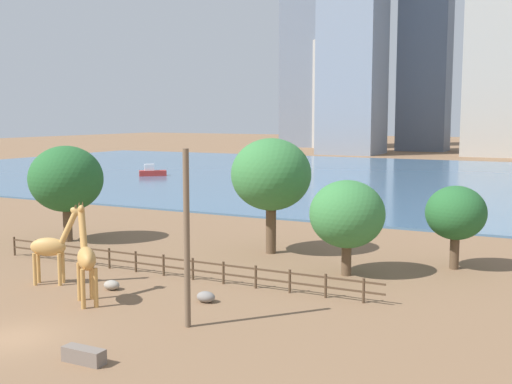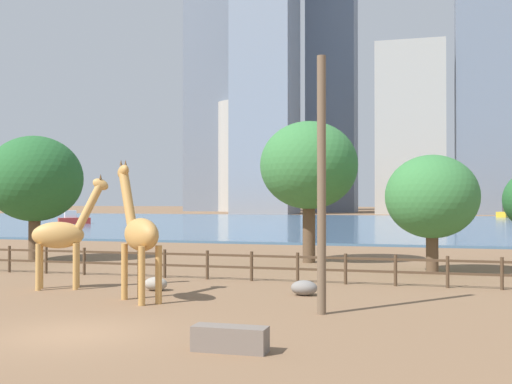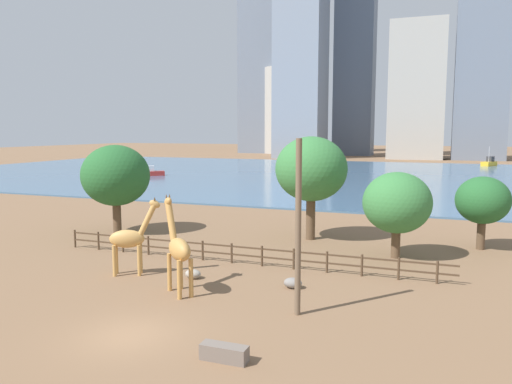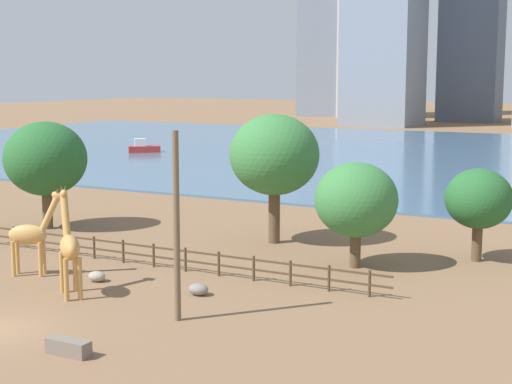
# 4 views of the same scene
# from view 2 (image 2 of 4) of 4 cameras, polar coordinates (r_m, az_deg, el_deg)

# --- Properties ---
(ground_plane) EXTENTS (400.00, 400.00, 0.00)m
(ground_plane) POSITION_cam_2_polar(r_m,az_deg,el_deg) (95.74, 10.01, -2.78)
(ground_plane) COLOR brown
(harbor_water) EXTENTS (180.00, 86.00, 0.20)m
(harbor_water) POSITION_cam_2_polar(r_m,az_deg,el_deg) (92.75, 9.83, -2.78)
(harbor_water) COLOR #476B8C
(harbor_water) RESTS_ON ground
(giraffe_tall) EXTENTS (2.86, 2.61, 5.09)m
(giraffe_tall) POSITION_cam_2_polar(r_m,az_deg,el_deg) (23.16, -10.34, -3.68)
(giraffe_tall) COLOR #C18C47
(giraffe_tall) RESTS_ON ground
(giraffe_companion) EXTENTS (3.03, 1.82, 4.62)m
(giraffe_companion) POSITION_cam_2_polar(r_m,az_deg,el_deg) (26.97, -16.81, -3.65)
(giraffe_companion) COLOR tan
(giraffe_companion) RESTS_ON ground
(utility_pole) EXTENTS (0.28, 0.28, 8.14)m
(utility_pole) POSITION_cam_2_polar(r_m,az_deg,el_deg) (20.26, 5.84, 0.66)
(utility_pole) COLOR brown
(utility_pole) RESTS_ON ground
(boulder_near_fence) EXTENTS (0.94, 0.71, 0.53)m
(boulder_near_fence) POSITION_cam_2_polar(r_m,az_deg,el_deg) (25.86, -8.91, -8.07)
(boulder_near_fence) COLOR gray
(boulder_near_fence) RESTS_ON ground
(boulder_by_pole) EXTENTS (1.00, 0.76, 0.57)m
(boulder_by_pole) POSITION_cam_2_polar(r_m,az_deg,el_deg) (24.35, 4.30, -8.49)
(boulder_by_pole) COLOR gray
(boulder_by_pole) RESTS_ON ground
(feeding_trough) EXTENTS (1.80, 0.60, 0.60)m
(feeding_trough) POSITION_cam_2_polar(r_m,az_deg,el_deg) (15.60, -2.32, -12.91)
(feeding_trough) COLOR #72665B
(feeding_trough) RESTS_ON ground
(enclosure_fence) EXTENTS (26.12, 0.14, 1.30)m
(enclosure_fence) POSITION_cam_2_polar(r_m,az_deg,el_deg) (28.99, -3.78, -6.28)
(enclosure_fence) COLOR #4C3826
(enclosure_fence) RESTS_ON ground
(tree_left_large) EXTENTS (4.52, 4.52, 5.77)m
(tree_left_large) POSITION_cam_2_polar(r_m,az_deg,el_deg) (32.33, 15.38, -0.43)
(tree_left_large) COLOR brown
(tree_left_large) RESTS_ON ground
(tree_center_broad) EXTENTS (5.57, 5.57, 8.05)m
(tree_center_broad) POSITION_cam_2_polar(r_m,az_deg,el_deg) (36.64, 4.72, 2.33)
(tree_center_broad) COLOR brown
(tree_center_broad) RESTS_ON ground
(tree_right_tall) EXTENTS (5.59, 5.59, 7.33)m
(tree_right_tall) POSITION_cam_2_polar(r_m,az_deg,el_deg) (39.81, -19.08, 1.09)
(tree_right_tall) COLOR brown
(tree_right_tall) RESTS_ON ground
(boat_ferry) EXTENTS (4.19, 3.83, 1.84)m
(boat_ferry) POSITION_cam_2_polar(r_m,az_deg,el_deg) (91.39, -15.93, -2.35)
(boat_ferry) COLOR #B22D28
(boat_ferry) RESTS_ON harbor_water
(boat_sailboat) EXTENTS (3.93, 5.38, 4.59)m
(boat_sailboat) POSITION_cam_2_polar(r_m,az_deg,el_deg) (128.94, 21.36, -1.75)
(boat_sailboat) COLOR gold
(boat_sailboat) RESTS_ON harbor_water
(skyline_block_central) EXTENTS (14.31, 14.51, 92.55)m
(skyline_block_central) POSITION_cam_2_polar(r_m,az_deg,el_deg) (161.57, 0.86, 14.69)
(skyline_block_central) COLOR gray
(skyline_block_central) RESTS_ON ground
(skyline_tower_glass) EXTENTS (14.43, 13.31, 69.56)m
(skyline_tower_glass) POSITION_cam_2_polar(r_m,az_deg,el_deg) (162.97, 19.86, 10.44)
(skyline_tower_glass) COLOR slate
(skyline_tower_glass) RESTS_ON ground
(skyline_block_left) EXTENTS (16.08, 9.36, 40.56)m
(skyline_block_left) POSITION_cam_2_polar(r_m,az_deg,el_deg) (156.85, 13.59, 5.50)
(skyline_block_left) COLOR #ADA89E
(skyline_block_left) RESTS_ON ground
(skyline_block_right) EXTENTS (17.40, 11.20, 88.65)m
(skyline_block_right) POSITION_cam_2_polar(r_m,az_deg,el_deg) (195.29, -3.47, 11.41)
(skyline_block_right) COLOR slate
(skyline_block_right) RESTS_ON ground
(skyline_tower_short) EXTENTS (13.06, 9.27, 73.41)m
(skyline_tower_short) POSITION_cam_2_polar(r_m,az_deg,el_deg) (178.20, 6.76, 10.09)
(skyline_tower_short) COLOR slate
(skyline_tower_short) RESTS_ON ground
(skyline_block_wide) EXTENTS (17.47, 17.47, 31.63)m
(skyline_block_wide) POSITION_cam_2_polar(r_m,az_deg,el_deg) (187.77, -0.79, 3.11)
(skyline_block_wide) COLOR #ADA89E
(skyline_block_wide) RESTS_ON ground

